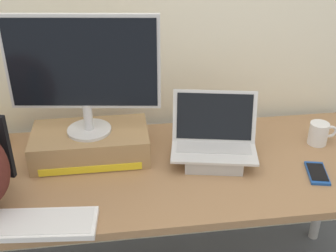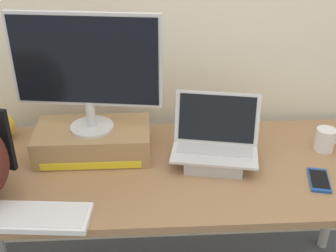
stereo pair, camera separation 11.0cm
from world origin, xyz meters
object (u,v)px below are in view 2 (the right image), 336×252
at_px(desktop_monitor, 86,68).
at_px(coffee_mug, 326,140).
at_px(plush_toy, 1,127).
at_px(open_laptop, 215,150).
at_px(cell_phone, 319,180).
at_px(external_keyboard, 26,217).
at_px(toner_box_yellow, 93,141).

relative_size(desktop_monitor, coffee_mug, 4.62).
height_order(desktop_monitor, plush_toy, desktop_monitor).
xyz_separation_m(desktop_monitor, open_laptop, (0.48, -0.09, -0.32)).
xyz_separation_m(desktop_monitor, plush_toy, (-0.41, 0.14, -0.31)).
distance_m(desktop_monitor, plush_toy, 0.53).
height_order(cell_phone, plush_toy, plush_toy).
xyz_separation_m(coffee_mug, plush_toy, (-1.36, 0.16, 0.01)).
xyz_separation_m(open_laptop, coffee_mug, (0.47, 0.06, -0.01)).
bearing_deg(open_laptop, external_keyboard, -144.08).
xyz_separation_m(coffee_mug, cell_phone, (-0.10, -0.22, -0.04)).
relative_size(toner_box_yellow, desktop_monitor, 0.81).
bearing_deg(desktop_monitor, toner_box_yellow, 87.22).
bearing_deg(open_laptop, coffee_mug, 18.69).
distance_m(external_keyboard, plush_toy, 0.58).
distance_m(open_laptop, cell_phone, 0.40).
xyz_separation_m(toner_box_yellow, cell_phone, (0.85, -0.24, -0.05)).
xyz_separation_m(cell_phone, plush_toy, (-1.26, 0.38, 0.05)).
bearing_deg(external_keyboard, desktop_monitor, 70.22).
xyz_separation_m(toner_box_yellow, plush_toy, (-0.41, 0.13, 0.00)).
bearing_deg(open_laptop, toner_box_yellow, -179.39).
distance_m(desktop_monitor, coffee_mug, 1.01).
distance_m(coffee_mug, plush_toy, 1.37).
distance_m(toner_box_yellow, external_keyboard, 0.44).
distance_m(open_laptop, external_keyboard, 0.74).
relative_size(desktop_monitor, plush_toy, 4.76).
bearing_deg(toner_box_yellow, desktop_monitor, -100.63).
bearing_deg(open_laptop, cell_phone, -11.43).
bearing_deg(desktop_monitor, cell_phone, -8.02).
xyz_separation_m(desktop_monitor, cell_phone, (0.85, -0.24, -0.37)).
height_order(desktop_monitor, cell_phone, desktop_monitor).
height_order(external_keyboard, coffee_mug, coffee_mug).
relative_size(external_keyboard, cell_phone, 2.77).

